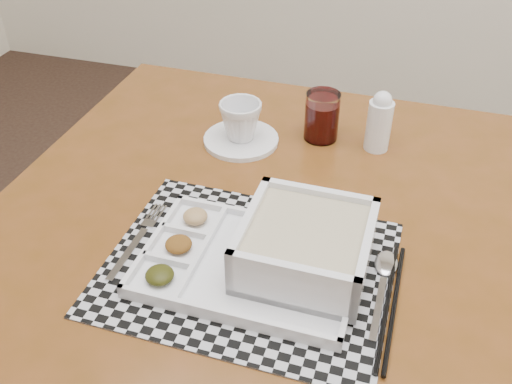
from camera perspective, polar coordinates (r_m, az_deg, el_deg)
dining_table at (r=1.00m, az=1.72°, el=-5.95°), size 0.98×0.98×0.73m
placemat at (r=0.87m, az=-0.75°, el=-7.55°), size 0.43×0.34×0.00m
serving_tray at (r=0.84m, az=3.30°, el=-6.02°), size 0.33×0.23×0.09m
fork at (r=0.93m, az=-11.69°, el=-4.55°), size 0.02×0.19×0.00m
spoon at (r=0.88m, az=12.80°, el=-7.57°), size 0.04×0.18×0.01m
chopsticks at (r=0.83m, az=13.32°, el=-10.94°), size 0.02×0.24×0.01m
saucer at (r=1.14m, az=-1.50°, el=5.25°), size 0.15×0.15×0.01m
cup at (r=1.12m, az=-1.54°, el=7.14°), size 0.11×0.11×0.08m
juice_glass at (r=1.14m, az=6.59°, el=7.36°), size 0.07×0.07×0.10m
creamer_bottle at (r=1.12m, az=12.23°, el=6.88°), size 0.05×0.05×0.12m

